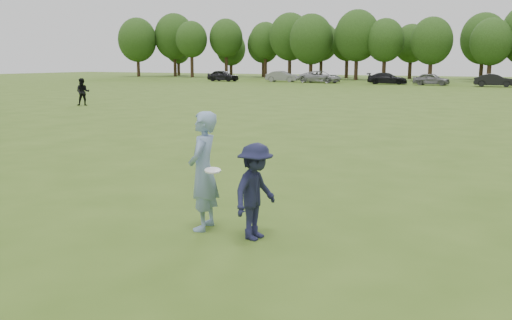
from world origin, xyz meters
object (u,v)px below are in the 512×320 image
object	(u,v)px
thrower	(203,171)
car_d	(387,78)
car_c	(320,77)
defender	(255,192)
player_far_a	(83,92)
car_b	(282,76)
car_f	(495,80)
car_a	(223,76)
car_e	(431,79)

from	to	relation	value
thrower	car_d	bearing A→B (deg)	177.98
car_c	defender	bearing A→B (deg)	-155.33
defender	player_far_a	xyz separation A→B (m)	(-22.05, 18.58, 0.09)
player_far_a	car_d	world-z (taller)	player_far_a
player_far_a	car_b	size ratio (longest dim) A/B	0.40
thrower	car_f	world-z (taller)	thrower
car_f	player_far_a	bearing A→B (deg)	147.61
thrower	car_b	bearing A→B (deg)	-169.61
player_far_a	car_f	world-z (taller)	player_far_a
car_a	car_e	distance (m)	28.35
defender	car_e	size ratio (longest dim) A/B	0.38
car_d	car_c	bearing A→B (deg)	80.23
car_a	car_e	world-z (taller)	car_a
car_b	thrower	bearing A→B (deg)	-163.21
player_far_a	car_a	distance (m)	42.51
player_far_a	car_b	xyz separation A→B (m)	(-4.92, 42.04, -0.15)
car_b	car_f	world-z (taller)	car_b
car_e	car_c	bearing A→B (deg)	89.78
car_a	car_d	bearing A→B (deg)	-83.00
car_a	car_c	xyz separation A→B (m)	(14.16, 1.12, -0.02)
defender	player_far_a	world-z (taller)	player_far_a
defender	car_f	world-z (taller)	defender
car_d	car_b	bearing A→B (deg)	78.87
car_f	car_e	bearing A→B (deg)	79.41
car_a	thrower	bearing A→B (deg)	-144.74
car_a	car_e	bearing A→B (deg)	-84.40
car_c	car_e	bearing A→B (deg)	-88.13
car_e	car_a	bearing A→B (deg)	93.72
car_f	car_a	bearing A→B (deg)	85.54
defender	car_a	bearing A→B (deg)	36.61
thrower	car_e	size ratio (longest dim) A/B	0.49
car_e	defender	bearing A→B (deg)	-170.11
car_b	car_e	world-z (taller)	car_b
thrower	car_b	world-z (taller)	thrower
car_a	defender	bearing A→B (deg)	-144.02
car_d	car_f	bearing A→B (deg)	-104.00
car_a	car_b	xyz separation A→B (m)	(8.41, 1.68, -0.04)
player_far_a	car_a	xyz separation A→B (m)	(-13.33, 40.36, -0.10)
player_far_a	car_d	bearing A→B (deg)	41.35
player_far_a	car_a	bearing A→B (deg)	72.84
car_e	player_far_a	bearing A→B (deg)	162.85
car_b	car_d	world-z (taller)	car_b
car_a	car_c	distance (m)	14.20
car_c	car_e	distance (m)	14.21
defender	player_far_a	bearing A→B (deg)	55.52
car_c	car_d	xyz separation A→B (m)	(8.84, -0.32, -0.06)
thrower	car_f	size ratio (longest dim) A/B	0.48
car_d	car_e	distance (m)	5.37
defender	car_d	size ratio (longest dim) A/B	0.33
defender	car_c	world-z (taller)	defender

